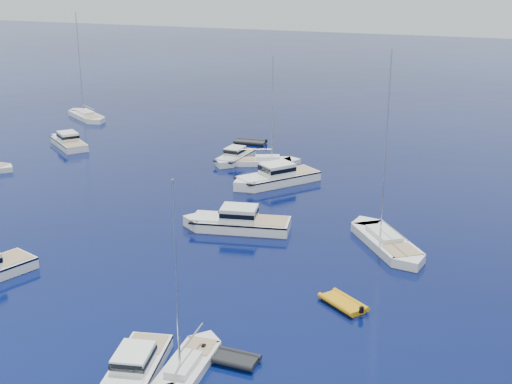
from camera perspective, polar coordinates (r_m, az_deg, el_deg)
ground at (r=43.96m, az=-9.30°, el=-12.69°), size 400.00×400.00×0.00m
motor_cruiser_near at (r=41.32m, az=-10.03°, el=-14.94°), size 4.41×8.84×2.22m
motor_cruiser_centre at (r=61.53m, az=-1.57°, el=-3.07°), size 10.76×5.20×2.71m
motor_cruiser_far_l at (r=92.58m, az=-15.21°, el=3.67°), size 9.02×7.81×2.41m
motor_cruiser_distant at (r=74.08m, az=1.60°, el=0.70°), size 9.11×10.62×2.83m
motor_cruiser_horizon at (r=82.62m, az=-1.79°, el=2.58°), size 2.90×8.17×2.11m
sailboat_fore at (r=41.50m, az=-5.77°, el=-14.57°), size 2.83×8.59×12.42m
sailboat_mid_r at (r=58.93m, az=10.65°, el=-4.40°), size 9.25×10.91×16.80m
sailboat_centre at (r=81.34m, az=0.71°, el=2.33°), size 9.08×5.68×13.08m
sailboat_far_l at (r=108.68m, az=-13.78°, el=5.91°), size 10.73×8.48×16.16m
tender_yellow at (r=48.74m, az=7.18°, el=-9.28°), size 4.23×3.82×0.95m
tender_grey_near at (r=42.30m, az=-2.10°, el=-13.78°), size 3.59×2.02×0.95m
tender_grey_far at (r=90.53m, az=-0.47°, el=4.00°), size 4.48×2.60×0.95m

